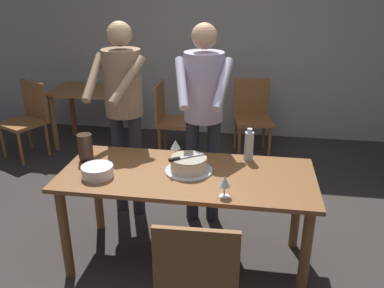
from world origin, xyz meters
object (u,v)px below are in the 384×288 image
Objects in this scene: background_chair_1 at (252,114)px; background_chair_3 at (27,117)px; chair_near_side at (198,278)px; background_table at (93,101)px; plate_stack at (97,171)px; cake_on_platter at (189,165)px; cake_knife at (179,158)px; wine_glass_far at (176,145)px; person_standing_beside at (123,100)px; background_chair_0 at (170,117)px; water_bottle at (249,146)px; main_dining_table at (187,187)px; wine_glass_near at (225,182)px; person_cutting_cake at (203,105)px; hurricane_lamp at (85,147)px.

background_chair_1 and background_chair_3 have the same top height.
chair_near_side reaches higher than background_table.
cake_on_platter is at bearing 16.11° from plate_stack.
wine_glass_far is (-0.08, 0.26, -0.01)m from cake_knife.
person_standing_beside is 1.47m from background_chair_0.
chair_near_side is at bearing -102.37° from water_bottle.
main_dining_table is 1.99× the size of background_chair_1.
main_dining_table is at bearing 13.69° from plate_stack.
water_bottle reaches higher than chair_near_side.
wine_glass_near is 0.14× the size of background_table.
plate_stack is at bearing -130.84° from person_cutting_cake.
plate_stack is 1.02m from person_cutting_cake.
cake_knife is at bearing -73.33° from wine_glass_far.
person_cutting_cake is at bearing -2.52° from person_standing_beside.
wine_glass_far reaches higher than main_dining_table.
person_cutting_cake is at bearing 49.16° from plate_stack.
hurricane_lamp is at bearing 160.45° from wine_glass_near.
person_cutting_cake is 2.32m from background_table.
main_dining_table is at bearing 134.80° from wine_glass_near.
person_standing_beside is (-0.60, 0.64, 0.21)m from cake_knife.
wine_glass_near is at bearing -48.79° from cake_on_platter.
chair_near_side is at bearing -72.20° from cake_knife.
wine_glass_near is 3.11m from background_table.
background_table is (-1.78, 2.94, 0.09)m from chair_near_side.
hurricane_lamp is 1.93m from background_chair_0.
water_bottle is at bearing 77.63° from chair_near_side.
person_standing_beside is 1.72× the size of background_table.
person_standing_beside is 1.72m from chair_near_side.
cake_on_platter is 0.80m from hurricane_lamp.
background_chair_1 is 2.73m from background_chair_3.
cake_knife is 0.14× the size of person_cutting_cake.
hurricane_lamp is 0.21× the size of background_table.
cake_knife is at bearing -146.06° from cake_on_platter.
main_dining_table is 1.79× the size of background_table.
person_standing_beside is at bearing 136.07° from main_dining_table.
plate_stack is 0.13× the size of person_cutting_cake.
wine_glass_near is at bearing -52.71° from background_table.
chair_near_side is 1.00× the size of background_chair_3.
background_table is at bearing -178.34° from background_chair_1.
background_chair_0 is (-0.82, 2.26, -0.36)m from wine_glass_near.
chair_near_side is 2.82m from background_chair_0.
wine_glass_far is (-0.13, 0.25, 0.21)m from main_dining_table.
hurricane_lamp reaches higher than wine_glass_far.
plate_stack is 0.24× the size of background_chair_1.
person_standing_beside reaches higher than background_chair_1.
background_chair_1 is (0.01, 1.93, -0.37)m from water_bottle.
person_standing_beside is at bearing 137.80° from cake_on_platter.
hurricane_lamp reaches higher than background_chair_3.
background_table is (-1.63, 1.58, -0.50)m from person_cutting_cake.
chair_near_side is at bearing -75.16° from background_chair_0.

